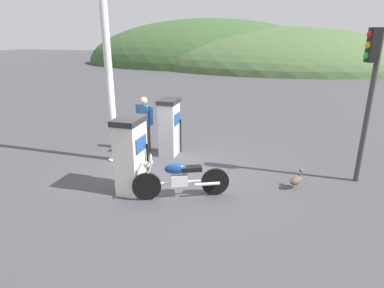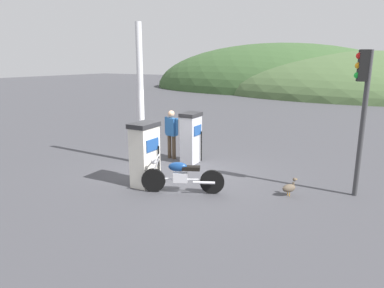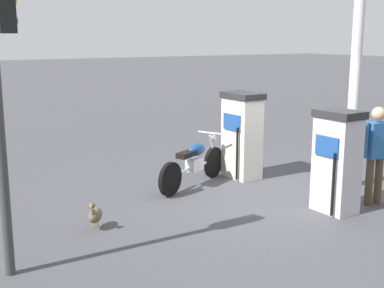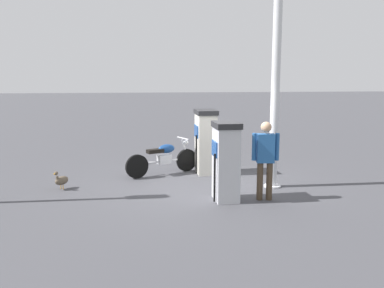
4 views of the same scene
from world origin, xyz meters
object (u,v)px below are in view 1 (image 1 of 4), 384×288
(fuel_pump_far, at_px, (169,127))
(attendant_person, at_px, (145,120))
(canopy_support_pole, at_px, (110,85))
(roadside_traffic_light, at_px, (370,81))
(motorcycle_near_pump, at_px, (180,178))
(wandering_duck, at_px, (296,180))
(fuel_pump_near, at_px, (131,155))

(fuel_pump_far, height_order, attendant_person, attendant_person)
(attendant_person, distance_m, canopy_support_pole, 1.61)
(fuel_pump_far, xyz_separation_m, roadside_traffic_light, (4.94, -0.49, 1.59))
(fuel_pump_far, xyz_separation_m, canopy_support_pole, (-1.33, -0.87, 1.30))
(motorcycle_near_pump, xyz_separation_m, roadside_traffic_light, (3.81, 1.98, 1.98))
(wandering_duck, bearing_deg, attendant_person, 162.03)
(fuel_pump_far, distance_m, canopy_support_pole, 2.05)
(fuel_pump_near, bearing_deg, attendant_person, 107.72)
(fuel_pump_far, bearing_deg, attendant_person, 173.29)
(fuel_pump_far, bearing_deg, fuel_pump_near, -90.00)
(fuel_pump_near, xyz_separation_m, wandering_duck, (3.59, 1.14, -0.65))
(wandering_duck, distance_m, roadside_traffic_light, 2.73)
(fuel_pump_near, relative_size, wandering_duck, 3.75)
(fuel_pump_near, relative_size, fuel_pump_far, 1.03)
(fuel_pump_far, height_order, roadside_traffic_light, roadside_traffic_light)
(wandering_duck, height_order, roadside_traffic_light, roadside_traffic_light)
(roadside_traffic_light, xyz_separation_m, canopy_support_pole, (-6.27, -0.38, -0.29))
(fuel_pump_near, distance_m, motorcycle_near_pump, 1.21)
(fuel_pump_near, relative_size, canopy_support_pole, 0.39)
(fuel_pump_far, bearing_deg, canopy_support_pole, -146.93)
(canopy_support_pole, bearing_deg, attendant_person, 62.07)
(canopy_support_pole, bearing_deg, roadside_traffic_light, 3.42)
(attendant_person, distance_m, roadside_traffic_light, 5.98)
(attendant_person, relative_size, roadside_traffic_light, 0.47)
(attendant_person, xyz_separation_m, roadside_traffic_light, (5.76, -0.59, 1.47))
(motorcycle_near_pump, bearing_deg, attendant_person, 127.29)
(fuel_pump_near, height_order, attendant_person, fuel_pump_near)
(fuel_pump_near, height_order, motorcycle_near_pump, fuel_pump_near)
(motorcycle_near_pump, bearing_deg, wandering_duck, 24.94)
(fuel_pump_near, distance_m, fuel_pump_far, 2.47)
(fuel_pump_far, xyz_separation_m, motorcycle_near_pump, (1.14, -2.47, -0.40))
(motorcycle_near_pump, relative_size, canopy_support_pole, 0.44)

